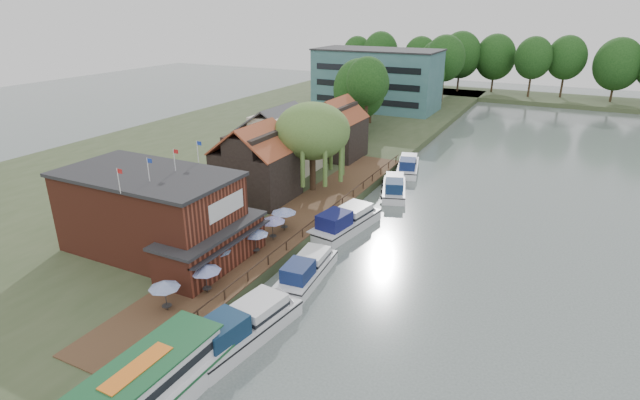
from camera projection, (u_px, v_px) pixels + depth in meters
The scene contains 29 objects.
ground at pixel (319, 297), 39.21m from camera, with size 260.00×260.00×0.00m, color #4E5B58.
land_bank at pixel (252, 144), 80.75m from camera, with size 50.00×140.00×1.00m, color #384728.
quay_deck at pixel (294, 221), 50.51m from camera, with size 6.00×50.00×0.10m, color #47301E.
quay_rail at pixel (319, 220), 49.62m from camera, with size 0.20×49.00×1.00m, color black, non-canonical shape.
pub at pixel (168, 216), 42.58m from camera, with size 20.00×11.00×7.30m, color maroon, non-canonical shape.
hotel_block at pixel (377, 79), 104.08m from camera, with size 25.40×12.40×12.30m, color #38666B, non-canonical shape.
cottage_a at pixel (256, 162), 55.25m from camera, with size 8.60×7.60×8.50m, color black, non-canonical shape.
cottage_b at pixel (279, 139), 64.83m from camera, with size 9.60×8.60×8.50m, color beige, non-canonical shape.
cottage_c at pixel (336, 128), 70.63m from camera, with size 7.60×7.60×8.50m, color black, non-canonical shape.
willow at pixel (313, 148), 57.17m from camera, with size 8.60×8.60×10.43m, color #476B2D, non-canonical shape.
umbrella_0 at pixel (166, 296), 35.20m from camera, with size 2.24×2.24×2.38m, color navy, non-canonical shape.
umbrella_1 at pixel (206, 279), 37.41m from camera, with size 2.39×2.39×2.38m, color navy, non-canonical shape.
umbrella_2 at pixel (219, 259), 40.33m from camera, with size 2.03×2.03×2.38m, color #1C499B, non-canonical shape.
umbrella_3 at pixel (256, 241), 43.37m from camera, with size 2.33×2.33×2.38m, color #1C3E9A, non-canonical shape.
umbrella_4 at pixel (273, 228), 45.98m from camera, with size 2.43×2.43×2.38m, color navy, non-canonical shape.
umbrella_5 at pixel (284, 219), 47.91m from camera, with size 2.43×2.43×2.38m, color #1B3895, non-canonical shape.
cruiser_0 at pixel (243, 323), 33.82m from camera, with size 3.48×10.76×2.64m, color silver, non-canonical shape.
cruiser_1 at pixel (307, 267), 41.51m from camera, with size 2.99×9.28×2.22m, color white, non-canonical shape.
cruiser_2 at pixel (346, 219), 50.40m from camera, with size 3.44×10.62×2.60m, color silver, non-canonical shape.
cruiser_3 at pixel (394, 185), 60.41m from camera, with size 3.04×9.42×2.26m, color silver, non-canonical shape.
cruiser_4 at pixel (408, 164), 68.62m from camera, with size 3.04×9.42×2.26m, color white, non-canonical shape.
tour_boat at pixel (130, 398), 26.92m from camera, with size 4.13×14.66×3.20m, color silver, non-canonical shape.
swan at pixel (188, 393), 29.21m from camera, with size 0.44×0.44×0.44m, color white.
bank_tree_0 at pixel (367, 100), 77.89m from camera, with size 6.54×6.54×13.32m, color #143811, non-canonical shape.
bank_tree_1 at pixel (359, 96), 84.18m from camera, with size 8.81×8.81×12.43m, color #143811, non-canonical shape.
bank_tree_2 at pixel (371, 93), 91.26m from camera, with size 6.56×6.56×11.02m, color #143811, non-canonical shape.
bank_tree_3 at pixel (426, 81), 106.60m from camera, with size 7.54×7.54×10.94m, color #143811, non-canonical shape.
bank_tree_4 at pixel (444, 69), 111.30m from camera, with size 8.84×8.84×14.69m, color #143811, non-canonical shape.
bank_tree_5 at pixel (435, 68), 120.18m from camera, with size 7.14×7.14×12.81m, color #143811, non-canonical shape.
Camera 1 is at (15.29, -30.10, 21.36)m, focal length 28.00 mm.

